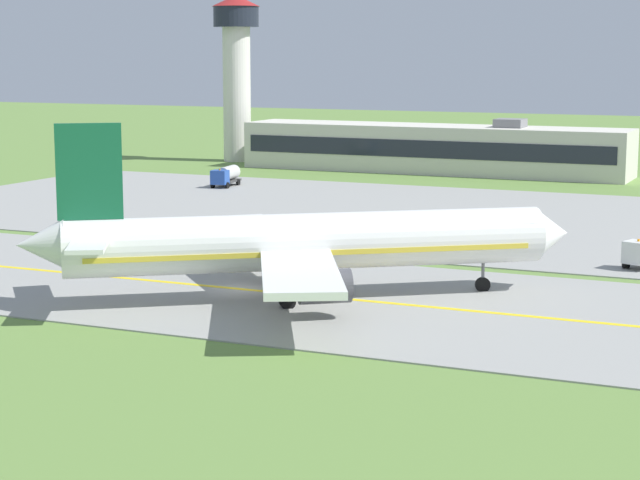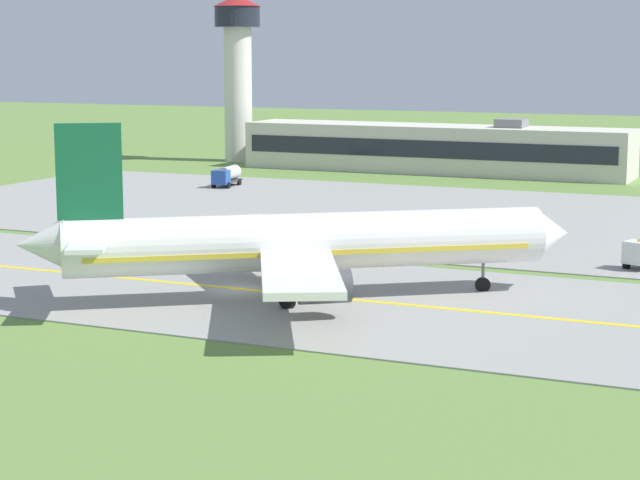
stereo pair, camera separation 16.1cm
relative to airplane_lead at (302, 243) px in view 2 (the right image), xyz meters
name	(u,v)px [view 2 (the right image)]	position (x,y,z in m)	size (l,w,h in m)	color
ground_plane	(243,291)	(-5.34, 1.16, -4.13)	(500.00, 500.00, 0.00)	olive
taxiway_strip	(243,290)	(-5.34, 1.16, -4.08)	(240.00, 28.00, 0.10)	gray
apron_pad	(520,222)	(4.66, 43.16, -4.08)	(140.00, 52.00, 0.10)	gray
taxiway_centreline	(243,289)	(-5.34, 1.16, -4.03)	(220.00, 0.60, 0.01)	yellow
airplane_lead	(302,243)	(0.00, 0.00, 0.00)	(34.18, 28.87, 12.70)	white
service_truck_fuel	(227,175)	(-38.13, 58.30, -2.60)	(2.95, 6.22, 2.65)	#264CA5
terminal_building	(435,149)	(-19.51, 87.15, -0.69)	(56.84, 10.21, 8.03)	beige
control_tower	(238,62)	(-53.76, 90.68, 11.71)	(7.60, 7.60, 26.23)	silver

